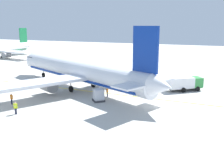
# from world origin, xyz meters

# --- Properties ---
(airliner_foreground) EXTENTS (33.27, 39.53, 11.90)m
(airliner_foreground) POSITION_xyz_m (4.13, 16.78, 3.39)
(airliner_foreground) COLOR silver
(airliner_foreground) RESTS_ON ground
(service_truck_baggage) EXTENTS (5.81, 6.45, 2.54)m
(service_truck_baggage) POSITION_xyz_m (10.59, -1.83, 1.47)
(service_truck_baggage) COLOR #338C3F
(service_truck_baggage) RESTS_ON ground
(cargo_container_near) EXTENTS (2.42, 2.42, 2.09)m
(cargo_container_near) POSITION_xyz_m (-1.70, 9.80, 0.99)
(cargo_container_near) COLOR #333338
(cargo_container_near) RESTS_ON ground
(crew_marshaller) EXTENTS (0.30, 0.62, 1.74)m
(crew_marshaller) POSITION_xyz_m (-11.60, 17.53, 1.03)
(crew_marshaller) COLOR #191E33
(crew_marshaller) RESTS_ON ground
(crew_loader_left) EXTENTS (0.63, 0.26, 1.74)m
(crew_loader_left) POSITION_xyz_m (1.02, 9.52, 1.03)
(crew_loader_left) COLOR #191E33
(crew_loader_left) RESTS_ON ground
(crew_loader_right) EXTENTS (0.35, 0.61, 1.71)m
(crew_loader_right) POSITION_xyz_m (-8.50, 21.34, 1.01)
(crew_loader_right) COLOR #191E33
(crew_loader_right) RESTS_ON ground
(apron_guide_line) EXTENTS (0.30, 60.00, 0.01)m
(apron_guide_line) POSITION_xyz_m (3.10, 12.30, 0.01)
(apron_guide_line) COLOR yellow
(apron_guide_line) RESTS_ON ground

